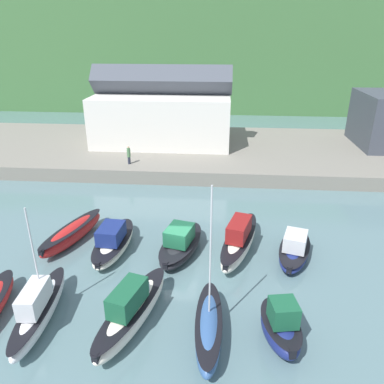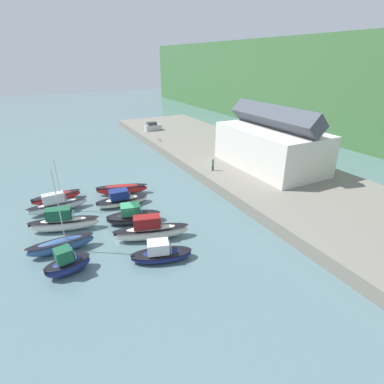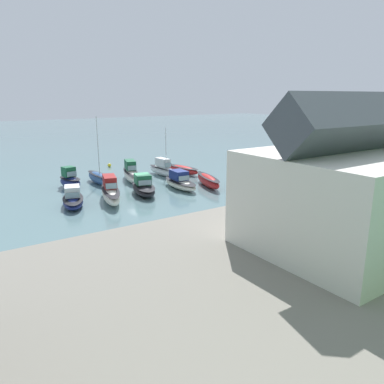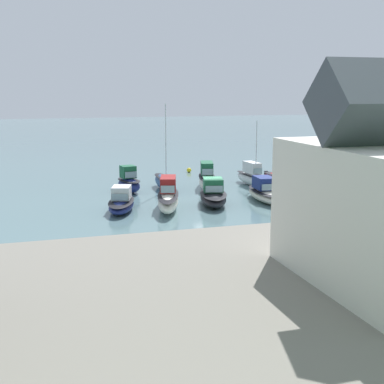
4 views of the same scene
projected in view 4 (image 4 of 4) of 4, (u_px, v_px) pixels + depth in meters
ground_plane at (208, 202)px, 51.33m from camera, size 320.00×320.00×0.00m
quay_promenade at (370, 287)px, 26.95m from camera, size 116.94×21.52×1.60m
moored_boat_0 at (305, 193)px, 51.59m from camera, size 3.68×7.73×1.52m
moored_boat_1 at (265, 193)px, 51.56m from camera, size 2.77×7.26×2.34m
moored_boat_2 at (213, 195)px, 50.01m from camera, size 4.03×7.03×2.46m
moored_boat_3 at (168, 197)px, 48.10m from camera, size 4.13×8.69×2.89m
moored_boat_4 at (121, 202)px, 47.39m from camera, size 3.87×6.57×2.19m
moored_boat_5 at (281, 179)px, 60.57m from camera, size 2.57×6.94×1.22m
moored_boat_6 at (253, 177)px, 59.70m from camera, size 2.02×7.78×7.27m
moored_boat_7 at (207, 179)px, 57.94m from camera, size 3.88×8.21×2.89m
moored_boat_8 at (165, 182)px, 57.38m from camera, size 1.60×6.81×9.20m
moored_boat_9 at (129, 182)px, 56.03m from camera, size 2.66×4.49×2.78m
mooring_buoy_0 at (189, 170)px, 69.56m from camera, size 0.60×0.60×0.60m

